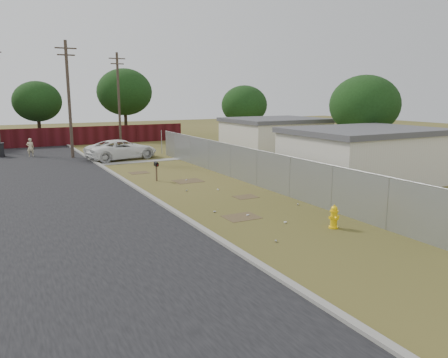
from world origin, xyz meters
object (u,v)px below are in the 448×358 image
mailbox (156,166)px  pickup_truck (122,149)px  pedestrian (30,147)px  fire_hydrant (334,217)px

mailbox → pickup_truck: size_ratio=0.21×
pickup_truck → pedestrian: size_ratio=3.62×
fire_hydrant → pedestrian: pedestrian is taller
pedestrian → fire_hydrant: bearing=109.1°
mailbox → pedestrian: (-5.57, 14.31, -0.14)m
mailbox → pedestrian: size_ratio=0.75×
fire_hydrant → mailbox: size_ratio=0.80×
mailbox → pickup_truck: bearing=86.6°
pickup_truck → pedestrian: (-6.15, 4.74, -0.01)m
fire_hydrant → pickup_truck: 21.51m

